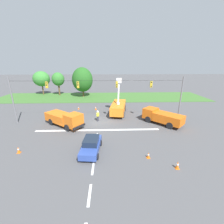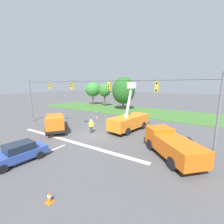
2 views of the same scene
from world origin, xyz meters
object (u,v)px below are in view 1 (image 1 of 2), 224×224
traffic_cone_foreground_left (79,108)px  traffic_cone_near_bucket (148,155)px  utility_truck_bucket_lift (118,107)px  sedan_blue (91,145)px  traffic_cone_mid_right (96,108)px  tree_west (58,79)px  traffic_cone_foreground_right (18,150)px  utility_truck_support_near (65,118)px  road_worker (98,115)px  tree_centre (82,80)px  utility_truck_support_far (162,117)px  tree_far_west (41,79)px  traffic_cone_mid_left (178,165)px

traffic_cone_foreground_left → traffic_cone_near_bucket: traffic_cone_near_bucket is taller
utility_truck_bucket_lift → sedan_blue: 13.07m
traffic_cone_foreground_left → traffic_cone_mid_right: size_ratio=0.76×
tree_west → traffic_cone_foreground_right: tree_west is taller
utility_truck_support_near → road_worker: bearing=20.1°
tree_centre → traffic_cone_near_bucket: 30.77m
traffic_cone_foreground_left → road_worker: bearing=-57.3°
tree_centre → utility_truck_support_near: tree_centre is taller
utility_truck_support_near → traffic_cone_mid_right: size_ratio=8.58×
utility_truck_bucket_lift → utility_truck_support_far: size_ratio=1.15×
road_worker → traffic_cone_foreground_left: size_ratio=3.00×
tree_west → traffic_cone_foreground_right: bearing=-81.7°
road_worker → sedan_blue: bearing=-91.5°
tree_far_west → utility_truck_support_near: (12.41, -23.28, -3.47)m
traffic_cone_near_bucket → tree_centre: bearing=110.5°
utility_truck_bucket_lift → traffic_cone_foreground_right: 17.06m
tree_centre → traffic_cone_foreground_left: (0.68, -11.52, -4.43)m
traffic_cone_mid_right → utility_truck_bucket_lift: bearing=-30.1°
tree_far_west → traffic_cone_near_bucket: size_ratio=10.56×
traffic_cone_foreground_right → traffic_cone_near_bucket: size_ratio=1.16×
utility_truck_bucket_lift → traffic_cone_mid_left: 16.09m
utility_truck_support_far → traffic_cone_mid_left: utility_truck_support_far is taller
utility_truck_support_near → road_worker: 5.19m
tree_centre → road_worker: tree_centre is taller
traffic_cone_foreground_left → traffic_cone_mid_right: 3.62m
utility_truck_support_near → traffic_cone_mid_right: 8.98m
utility_truck_support_far → traffic_cone_foreground_left: bearing=150.4°
sedan_blue → road_worker: road_worker is taller
tree_far_west → utility_truck_bucket_lift: tree_far_west is taller
tree_far_west → traffic_cone_mid_left: size_ratio=8.72×
sedan_blue → tree_west: bearing=112.2°
tree_centre → traffic_cone_foreground_right: (-2.93, -27.15, -4.34)m
tree_far_west → tree_west: size_ratio=1.04×
utility_truck_support_near → traffic_cone_near_bucket: size_ratio=10.30×
tree_centre → traffic_cone_near_bucket: size_ratio=12.36×
utility_truck_support_far → utility_truck_bucket_lift: bearing=142.0°
tree_west → utility_truck_support_far: 31.45m
traffic_cone_mid_right → utility_truck_support_far: bearing=-34.9°
tree_west → road_worker: tree_west is taller
utility_truck_support_far → traffic_cone_mid_right: size_ratio=7.83×
tree_west → utility_truck_support_far: size_ratio=1.08×
tree_centre → sedan_blue: bearing=-80.0°
utility_truck_support_far → traffic_cone_foreground_left: utility_truck_support_far is taller
utility_truck_support_near → utility_truck_support_far: size_ratio=1.10×
tree_far_west → utility_truck_bucket_lift: 27.73m
tree_centre → utility_truck_bucket_lift: bearing=-59.4°
utility_truck_support_near → traffic_cone_foreground_left: bearing=86.6°
tree_far_west → sedan_blue: size_ratio=1.53×
tree_far_west → traffic_cone_near_bucket: bearing=-54.2°
utility_truck_bucket_lift → tree_west: bearing=133.2°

